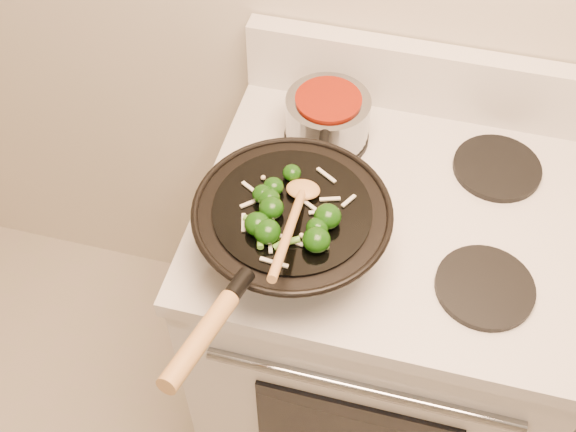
# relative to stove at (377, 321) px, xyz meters

# --- Properties ---
(stove) EXTENTS (0.78, 0.67, 1.08)m
(stove) POSITION_rel_stove_xyz_m (0.00, 0.00, 0.00)
(stove) COLOR silver
(stove) RESTS_ON ground
(wok) EXTENTS (0.36, 0.59, 0.21)m
(wok) POSITION_rel_stove_xyz_m (-0.18, -0.16, 0.52)
(wok) COLOR black
(wok) RESTS_ON stove
(stirfry) EXTENTS (0.21, 0.23, 0.04)m
(stirfry) POSITION_rel_stove_xyz_m (-0.18, -0.18, 0.59)
(stirfry) COLOR #103708
(stirfry) RESTS_ON wok
(wooden_spoon) EXTENTS (0.06, 0.28, 0.10)m
(wooden_spoon) POSITION_rel_stove_xyz_m (-0.17, -0.19, 0.60)
(wooden_spoon) COLOR #B07C45
(wooden_spoon) RESTS_ON wok
(saucepan) EXTENTS (0.17, 0.28, 0.10)m
(saucepan) POSITION_rel_stove_xyz_m (-0.18, 0.15, 0.51)
(saucepan) COLOR gray
(saucepan) RESTS_ON stove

